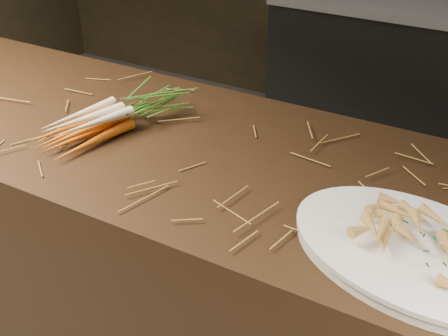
# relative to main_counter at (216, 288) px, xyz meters

# --- Properties ---
(main_counter) EXTENTS (2.40, 0.70, 0.90)m
(main_counter) POSITION_rel_main_counter_xyz_m (0.00, 0.00, 0.00)
(main_counter) COLOR black
(main_counter) RESTS_ON ground
(straw_bedding) EXTENTS (1.40, 0.60, 0.02)m
(straw_bedding) POSITION_rel_main_counter_xyz_m (0.00, 0.00, 0.46)
(straw_bedding) COLOR olive
(straw_bedding) RESTS_ON main_counter
(root_veg_bunch) EXTENTS (0.24, 0.47, 0.09)m
(root_veg_bunch) POSITION_rel_main_counter_xyz_m (-0.28, 0.01, 0.49)
(root_veg_bunch) COLOR #C55D1C
(root_veg_bunch) RESTS_ON main_counter
(serving_platter) EXTENTS (0.53, 0.41, 0.03)m
(serving_platter) POSITION_rel_main_counter_xyz_m (0.52, -0.16, 0.46)
(serving_platter) COLOR white
(serving_platter) RESTS_ON main_counter
(roasted_veg_heap) EXTENTS (0.26, 0.21, 0.05)m
(roasted_veg_heap) POSITION_rel_main_counter_xyz_m (0.52, -0.16, 0.50)
(roasted_veg_heap) COLOR #A26830
(roasted_veg_heap) RESTS_ON serving_platter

